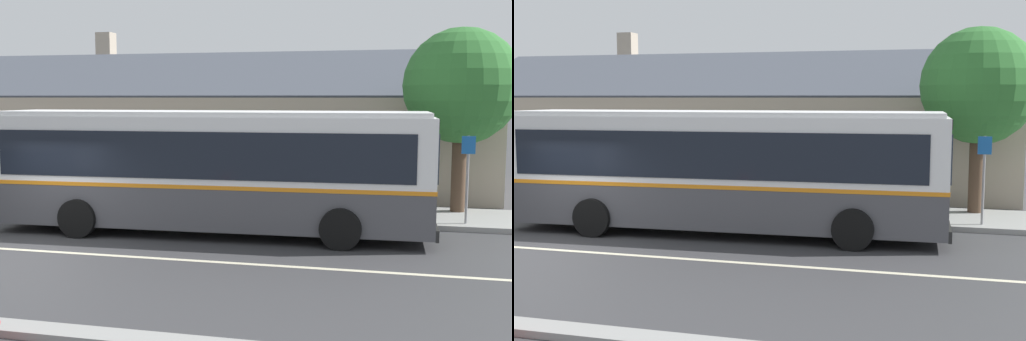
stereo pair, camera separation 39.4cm
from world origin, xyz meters
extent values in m
plane|color=#38383A|center=(0.00, 0.00, 0.00)|extent=(300.00, 300.00, 0.00)
cube|color=gray|center=(0.00, 6.00, 0.07)|extent=(60.00, 3.00, 0.15)
cube|color=beige|center=(0.00, 0.00, 0.00)|extent=(60.00, 0.16, 0.01)
cube|color=tan|center=(0.96, 13.04, 1.78)|extent=(21.27, 9.03, 3.56)
cube|color=#424751|center=(0.96, 10.78, 4.46)|extent=(21.87, 4.57, 1.95)
cube|color=#424751|center=(0.96, 15.30, 4.46)|extent=(21.87, 4.57, 1.95)
cube|color=tan|center=(-4.89, 13.94, 5.86)|extent=(0.70, 0.70, 1.20)
cube|color=black|center=(-6.49, 8.50, 1.96)|extent=(1.10, 0.06, 1.30)
cube|color=black|center=(0.96, 8.50, 1.96)|extent=(1.10, 0.06, 1.30)
cube|color=black|center=(8.40, 8.50, 1.96)|extent=(1.10, 0.06, 1.30)
cube|color=#4C3323|center=(4.15, 8.50, 1.05)|extent=(1.00, 0.06, 2.10)
cube|color=#47474C|center=(3.46, 2.90, 0.81)|extent=(11.51, 2.89, 1.07)
cube|color=orange|center=(3.46, 2.90, 1.39)|extent=(11.53, 2.91, 0.10)
cube|color=white|center=(3.46, 2.90, 2.27)|extent=(11.51, 2.89, 1.66)
cube|color=white|center=(3.46, 2.90, 3.16)|extent=(11.28, 2.76, 0.12)
cube|color=black|center=(3.42, 4.16, 2.17)|extent=(10.52, 0.39, 1.16)
cube|color=black|center=(3.51, 1.64, 2.17)|extent=(10.52, 0.39, 1.16)
cube|color=black|center=(9.20, 3.10, 2.17)|extent=(0.12, 2.20, 1.16)
cube|color=black|center=(9.20, 3.10, 2.96)|extent=(0.10, 1.75, 0.24)
cube|color=black|center=(9.22, 3.10, 0.40)|extent=(0.17, 2.50, 0.28)
cube|color=#197233|center=(1.99, 4.12, 0.81)|extent=(3.20, 0.14, 0.75)
cube|color=black|center=(7.88, 4.32, 1.51)|extent=(0.90, 0.06, 2.47)
cylinder|color=black|center=(6.96, 4.27, 0.50)|extent=(1.01, 0.31, 1.00)
cylinder|color=black|center=(7.05, 1.77, 0.50)|extent=(1.01, 0.31, 1.00)
cylinder|color=black|center=(0.28, 4.04, 0.50)|extent=(1.01, 0.31, 1.00)
cylinder|color=black|center=(0.36, 1.54, 0.50)|extent=(1.01, 0.31, 1.00)
cube|color=brown|center=(-3.27, 5.97, 0.60)|extent=(1.77, 0.10, 0.04)
cube|color=brown|center=(-3.27, 5.83, 0.60)|extent=(1.77, 0.10, 0.04)
cube|color=brown|center=(-3.27, 5.69, 0.60)|extent=(1.77, 0.10, 0.04)
cube|color=brown|center=(-3.27, 5.56, 0.90)|extent=(1.77, 0.04, 0.10)
cube|color=brown|center=(-3.27, 5.56, 1.04)|extent=(1.77, 0.04, 0.10)
cube|color=black|center=(-2.56, 5.83, 0.38)|extent=(0.08, 0.43, 0.45)
cube|color=black|center=(-3.97, 5.83, 0.38)|extent=(0.08, 0.43, 0.45)
cube|color=brown|center=(1.45, 6.14, 0.60)|extent=(1.64, 0.10, 0.04)
cube|color=brown|center=(1.45, 6.00, 0.60)|extent=(1.64, 0.10, 0.04)
cube|color=brown|center=(1.45, 5.85, 0.60)|extent=(1.64, 0.10, 0.04)
cube|color=brown|center=(1.45, 5.73, 0.90)|extent=(1.64, 0.04, 0.10)
cube|color=brown|center=(1.45, 5.73, 1.04)|extent=(1.64, 0.04, 0.10)
cube|color=black|center=(2.10, 6.00, 0.38)|extent=(0.08, 0.43, 0.45)
cube|color=black|center=(0.80, 6.00, 0.38)|extent=(0.08, 0.43, 0.45)
cylinder|color=#4C3828|center=(10.04, 6.90, 1.40)|extent=(0.42, 0.42, 2.81)
sphere|color=#2D6B2D|center=(10.04, 6.90, 3.92)|extent=(3.43, 3.43, 3.43)
sphere|color=#2D6B2D|center=(10.21, 6.60, 3.41)|extent=(2.34, 2.34, 2.34)
cylinder|color=gray|center=(10.13, 5.00, 1.35)|extent=(0.07, 0.07, 2.40)
cube|color=#1959A5|center=(10.13, 4.98, 2.30)|extent=(0.36, 0.03, 0.48)
camera|label=1|loc=(8.57, -13.10, 3.60)|focal=45.00mm
camera|label=2|loc=(8.95, -13.00, 3.60)|focal=45.00mm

